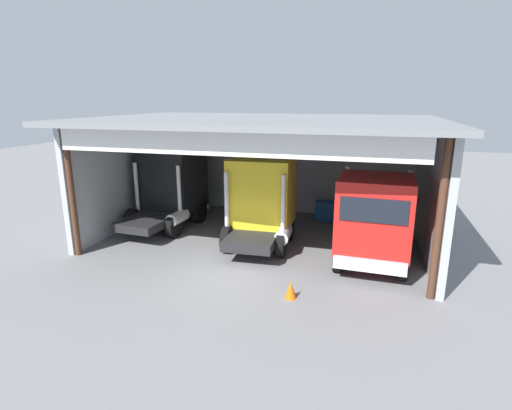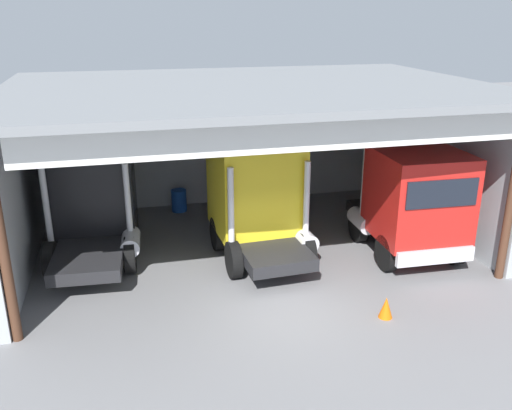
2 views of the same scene
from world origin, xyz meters
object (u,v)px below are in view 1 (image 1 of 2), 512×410
at_px(truck_black_right_bay, 171,186).
at_px(tool_cart, 325,211).
at_px(oil_drum, 249,204).
at_px(traffic_cone, 291,290).
at_px(truck_red_center_bay, 373,219).
at_px(truck_yellow_yard_outside, 262,199).

height_order(truck_black_right_bay, tool_cart, truck_black_right_bay).
relative_size(oil_drum, traffic_cone, 1.52).
distance_m(truck_red_center_bay, oil_drum, 8.95).
bearing_deg(oil_drum, traffic_cone, -65.46).
bearing_deg(traffic_cone, oil_drum, 114.54).
xyz_separation_m(truck_black_right_bay, truck_yellow_yard_outside, (4.96, -1.34, 0.02)).
bearing_deg(truck_yellow_yard_outside, truck_red_center_bay, -19.59).
bearing_deg(oil_drum, truck_black_right_bay, -132.75).
bearing_deg(traffic_cone, tool_cart, 89.81).
bearing_deg(truck_yellow_yard_outside, oil_drum, 110.71).
height_order(truck_black_right_bay, truck_red_center_bay, truck_black_right_bay).
distance_m(truck_black_right_bay, traffic_cone, 9.42).
height_order(truck_black_right_bay, truck_yellow_yard_outside, truck_black_right_bay).
height_order(truck_red_center_bay, traffic_cone, truck_red_center_bay).
bearing_deg(tool_cart, truck_red_center_bay, -67.06).
bearing_deg(tool_cart, traffic_cone, -90.19).
distance_m(truck_yellow_yard_outside, tool_cart, 4.93).
xyz_separation_m(truck_black_right_bay, tool_cart, (7.18, 2.80, -1.46)).
xyz_separation_m(tool_cart, traffic_cone, (-0.03, -8.71, -0.22)).
distance_m(truck_yellow_yard_outside, traffic_cone, 5.34).
distance_m(truck_black_right_bay, tool_cart, 7.85).
bearing_deg(truck_red_center_bay, traffic_cone, 55.60).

